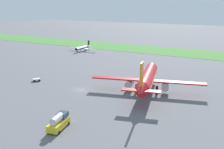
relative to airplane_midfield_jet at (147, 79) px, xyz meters
name	(u,v)px	position (x,y,z in m)	size (l,w,h in m)	color
ground_plane	(81,90)	(-18.70, -7.87, -4.29)	(600.00, 600.00, 0.00)	slate
grass_taxiway_strip	(168,51)	(-18.70, 74.24, -4.25)	(360.00, 28.00, 0.08)	#478438
airplane_midfield_jet	(147,79)	(0.00, 0.00, 0.00)	(32.97, 32.63, 11.91)	red
airplane_taxiing_turboprop	(83,48)	(-60.37, 49.94, -2.32)	(17.98, 15.39, 5.39)	silver
fuel_truck_near_gate	(59,122)	(-6.58, -31.80, -2.71)	(3.87, 6.88, 3.29)	yellow
baggage_cart_midfield	(37,80)	(-37.50, -7.92, -3.72)	(2.82, 2.95, 0.90)	white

